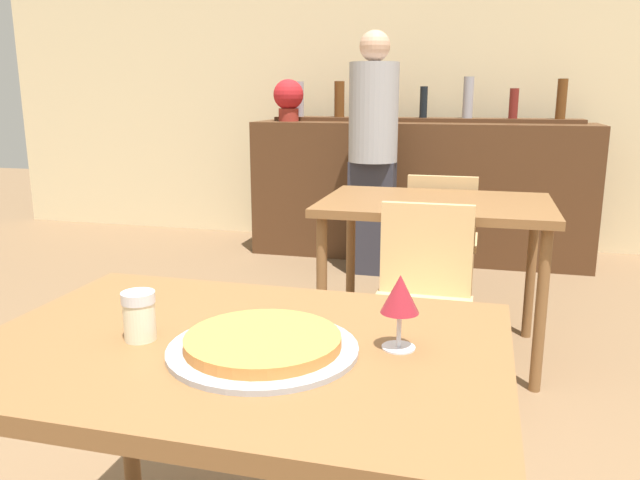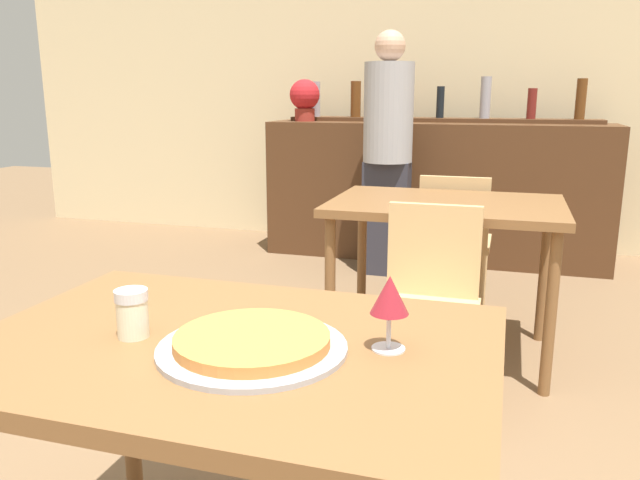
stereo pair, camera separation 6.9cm
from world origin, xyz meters
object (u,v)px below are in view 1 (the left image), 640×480
Objects in this scene: chair_far_side_back at (442,234)px; wine_glass at (400,296)px; person_standing at (373,146)px; chair_far_side_front at (422,292)px; cheese_shaker at (139,315)px; potted_plant at (288,98)px; pizza_tray at (263,344)px.

chair_far_side_back is 2.37m from wine_glass.
person_standing is (-0.54, 0.77, 0.43)m from chair_far_side_back.
person_standing reaches higher than chair_far_side_front.
chair_far_side_front is 0.49× the size of person_standing.
chair_far_side_back is 7.81× the size of cheese_shaker.
person_standing is at bearing 100.98° from wine_glass.
potted_plant is (-0.78, 0.53, 0.32)m from person_standing.
cheese_shaker is at bearing -170.37° from wine_glass.
chair_far_side_front is 2.85m from potted_plant.
person_standing is at bearing 91.05° from cheese_shaker.
person_standing is (-0.34, 3.20, 0.14)m from pizza_tray.
chair_far_side_front is at bearing -61.28° from potted_plant.
chair_far_side_front is 2.54× the size of potted_plant.
wine_glass reaches higher than chair_far_side_front.
pizza_tray is at bearing 0.75° from cheese_shaker.
chair_far_side_back reaches higher than pizza_tray.
person_standing reaches higher than pizza_tray.
potted_plant is at bearing 118.72° from chair_far_side_front.
person_standing reaches higher than wine_glass.
chair_far_side_back is 5.24× the size of wine_glass.
chair_far_side_back is at bearing 91.48° from wine_glass.
pizza_tray is at bearing -161.58° from wine_glass.
wine_glass reaches higher than pizza_tray.
wine_glass is at bearing 91.48° from chair_far_side_back.
chair_far_side_front is 2.01m from person_standing.
cheese_shaker reaches higher than pizza_tray.
wine_glass is (0.06, -1.23, 0.38)m from chair_far_side_front.
pizza_tray is 0.23× the size of person_standing.
potted_plant reaches higher than wine_glass.
cheese_shaker reaches higher than chair_far_side_back.
person_standing is 3.17m from wine_glass.
potted_plant is (-1.38, 3.64, 0.37)m from wine_glass.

